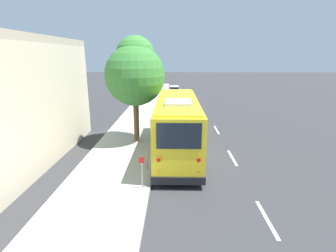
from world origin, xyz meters
The scene contains 13 objects.
ground_plane centered at (0.00, 0.00, 0.00)m, with size 160.00×160.00×0.00m, color #333335.
sidewalk_slab centered at (0.00, 4.03, 0.07)m, with size 80.00×3.99×0.15m, color #B2AFA8.
curb_strip centered at (0.00, 1.97, 0.07)m, with size 80.00×0.14×0.15m, color #9D9A94.
shuttle_bus centered at (1.12, 0.64, 1.90)m, with size 9.74×2.67×3.54m.
parked_sedan_blue centered at (11.43, 0.93, 0.61)m, with size 4.70×1.94×1.31m.
parked_sedan_maroon centered at (18.97, 0.89, 0.59)m, with size 4.63×2.04×1.27m.
parked_sedan_white centered at (25.67, 0.84, 0.61)m, with size 4.46×1.72×1.31m.
street_tree centered at (2.98, 3.40, 4.85)m, with size 3.91×3.91×6.98m.
sign_post_near centered at (-3.79, 2.24, 0.91)m, with size 0.06×0.22×1.48m.
sign_post_far centered at (-1.73, 2.24, 0.68)m, with size 0.06×0.06×1.06m.
lane_stripe_behind centered at (-5.72, -2.63, 0.00)m, with size 2.40×0.14×0.01m, color silver.
lane_stripe_mid centered at (0.28, -2.63, 0.00)m, with size 2.40×0.14×0.01m, color silver.
lane_stripe_ahead centered at (6.28, -2.63, 0.00)m, with size 2.40×0.14×0.01m, color silver.
Camera 1 is at (-14.30, 0.85, 5.89)m, focal length 28.00 mm.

